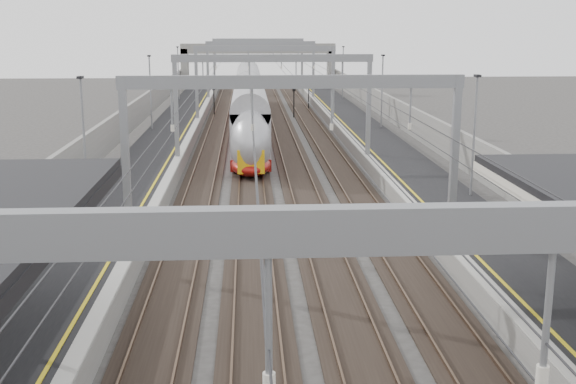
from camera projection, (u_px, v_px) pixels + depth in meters
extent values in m
cube|color=black|center=(157.00, 156.00, 50.37)|extent=(4.00, 120.00, 1.00)
cube|color=black|center=(384.00, 154.00, 51.25)|extent=(4.00, 120.00, 1.00)
cube|color=black|center=(208.00, 162.00, 50.67)|extent=(2.40, 140.00, 0.08)
cube|color=brown|center=(198.00, 161.00, 50.61)|extent=(0.07, 140.00, 0.14)
cube|color=brown|center=(218.00, 161.00, 50.69)|extent=(0.07, 140.00, 0.14)
cube|color=black|center=(251.00, 162.00, 50.83)|extent=(2.40, 140.00, 0.08)
cube|color=brown|center=(240.00, 160.00, 50.77)|extent=(0.07, 140.00, 0.14)
cube|color=brown|center=(261.00, 160.00, 50.85)|extent=(0.07, 140.00, 0.14)
cube|color=black|center=(293.00, 161.00, 51.00)|extent=(2.40, 140.00, 0.08)
cube|color=brown|center=(283.00, 160.00, 50.94)|extent=(0.07, 140.00, 0.14)
cube|color=brown|center=(303.00, 160.00, 51.02)|extent=(0.07, 140.00, 0.14)
cube|color=black|center=(335.00, 161.00, 51.16)|extent=(2.40, 140.00, 0.08)
cube|color=brown|center=(325.00, 160.00, 51.10)|extent=(0.07, 140.00, 0.14)
cube|color=brown|center=(345.00, 159.00, 51.18)|extent=(0.07, 140.00, 0.14)
cube|color=gray|center=(413.00, 229.00, 7.44)|extent=(13.00, 0.25, 0.50)
cube|color=gray|center=(126.00, 164.00, 27.23)|extent=(0.28, 0.28, 6.60)
cube|color=gray|center=(454.00, 160.00, 27.93)|extent=(0.28, 0.28, 6.60)
cube|color=gray|center=(292.00, 82.00, 26.90)|extent=(13.00, 0.25, 0.50)
cube|color=gray|center=(176.00, 106.00, 46.69)|extent=(0.28, 0.28, 6.60)
cube|color=gray|center=(369.00, 105.00, 47.39)|extent=(0.28, 0.28, 6.60)
cube|color=gray|center=(273.00, 58.00, 46.35)|extent=(13.00, 0.25, 0.50)
cube|color=gray|center=(197.00, 82.00, 66.14)|extent=(0.28, 0.28, 6.60)
cube|color=gray|center=(333.00, 82.00, 66.84)|extent=(0.28, 0.28, 6.60)
cube|color=gray|center=(265.00, 49.00, 65.80)|extent=(13.00, 0.25, 0.50)
cube|color=gray|center=(208.00, 70.00, 85.60)|extent=(0.28, 0.28, 6.60)
cube|color=gray|center=(313.00, 69.00, 86.29)|extent=(0.28, 0.28, 6.60)
cube|color=gray|center=(261.00, 43.00, 85.26)|extent=(13.00, 0.25, 0.50)
cube|color=gray|center=(214.00, 62.00, 103.11)|extent=(0.28, 0.28, 6.60)
cube|color=gray|center=(302.00, 62.00, 103.80)|extent=(0.28, 0.28, 6.60)
cube|color=gray|center=(258.00, 40.00, 102.77)|extent=(13.00, 0.25, 0.50)
cylinder|color=#262628|center=(209.00, 79.00, 54.30)|extent=(0.03, 140.00, 0.03)
cylinder|color=#262628|center=(249.00, 78.00, 54.47)|extent=(0.03, 140.00, 0.03)
cylinder|color=#262628|center=(289.00, 78.00, 54.63)|extent=(0.03, 140.00, 0.03)
cylinder|color=#262628|center=(328.00, 78.00, 54.80)|extent=(0.03, 140.00, 0.03)
cube|color=slate|center=(258.00, 48.00, 103.03)|extent=(22.00, 2.20, 1.40)
cube|color=slate|center=(185.00, 71.00, 103.14)|extent=(1.00, 2.20, 6.20)
cube|color=slate|center=(331.00, 70.00, 104.31)|extent=(1.00, 2.20, 6.20)
cube|color=slate|center=(110.00, 141.00, 49.94)|extent=(0.30, 120.00, 3.20)
cube|color=slate|center=(429.00, 138.00, 51.18)|extent=(0.30, 120.00, 3.20)
cube|color=maroon|center=(250.00, 139.00, 57.28)|extent=(2.64, 22.52, 0.78)
cube|color=#9A9A9F|center=(250.00, 116.00, 56.86)|extent=(2.64, 22.52, 2.94)
cube|color=black|center=(251.00, 161.00, 49.68)|extent=(1.96, 2.35, 0.49)
cube|color=maroon|center=(249.00, 107.00, 79.56)|extent=(2.64, 22.52, 0.78)
cube|color=#9A9A9F|center=(249.00, 90.00, 79.14)|extent=(2.64, 22.52, 2.94)
cube|color=black|center=(249.00, 119.00, 71.97)|extent=(1.96, 2.35, 0.49)
ellipsoid|color=#9A9A9F|center=(251.00, 142.00, 45.78)|extent=(2.64, 5.09, 4.11)
cube|color=#DCA10B|center=(251.00, 162.00, 43.93)|extent=(1.66, 0.12, 1.47)
cube|color=black|center=(251.00, 137.00, 44.03)|extent=(1.57, 0.57, 0.92)
cylinder|color=black|center=(214.00, 102.00, 76.62)|extent=(0.12, 0.12, 3.00)
cube|color=black|center=(214.00, 87.00, 76.26)|extent=(0.32, 0.22, 0.75)
sphere|color=red|center=(214.00, 85.00, 76.10)|extent=(0.16, 0.16, 0.16)
cylinder|color=black|center=(294.00, 103.00, 75.23)|extent=(0.12, 0.12, 3.00)
cube|color=black|center=(294.00, 88.00, 74.87)|extent=(0.32, 0.22, 0.75)
sphere|color=red|center=(294.00, 86.00, 74.71)|extent=(0.16, 0.16, 0.16)
cylinder|color=black|center=(309.00, 96.00, 82.79)|extent=(0.12, 0.12, 3.00)
cube|color=black|center=(309.00, 82.00, 82.43)|extent=(0.32, 0.22, 0.75)
sphere|color=red|center=(309.00, 81.00, 82.27)|extent=(0.16, 0.16, 0.16)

